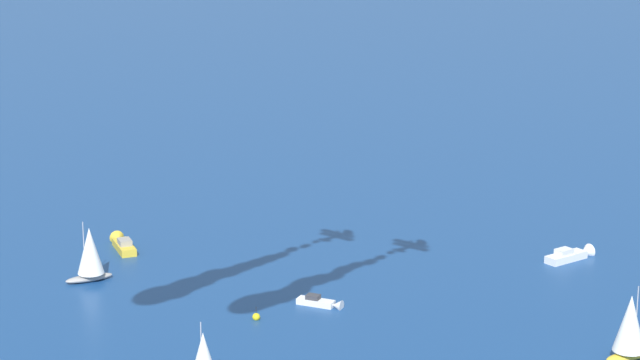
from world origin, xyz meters
TOP-DOWN VIEW (x-y plane):
  - sailboat_far_port at (15.54, 40.51)m, footprint 5.16×7.97m
  - sailboat_far_stbd at (-56.83, 4.01)m, footprint 4.87×7.70m
  - motorboat_offshore at (-25.28, 23.49)m, footprint 6.95×4.52m
  - motorboat_mid_cluster at (-67.55, 16.39)m, footprint 9.82×5.53m
  - motorboat_outer_ring_c at (-14.95, 68.14)m, footprint 3.17×9.53m
  - marker_buoy at (-27.32, 13.03)m, footprint 1.10×1.10m

SIDE VIEW (x-z plane):
  - marker_buoy at x=-27.32m, z-range -0.66..1.44m
  - motorboat_offshore at x=-25.28m, z-range -0.46..1.53m
  - motorboat_outer_ring_c at x=-14.95m, z-range -0.63..2.09m
  - motorboat_mid_cluster at x=-67.55m, z-range -0.64..2.13m
  - sailboat_far_stbd at x=-56.83m, z-range -0.42..9.16m
  - sailboat_far_port at x=15.54m, z-range -0.43..9.47m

